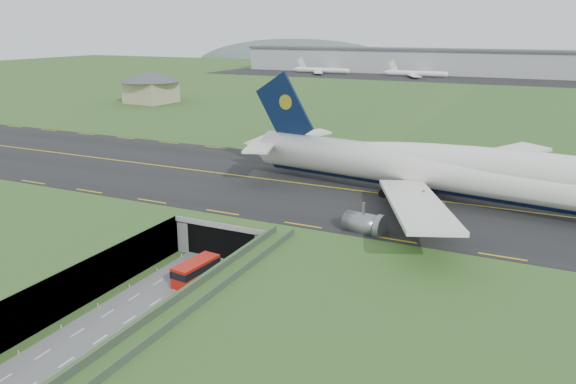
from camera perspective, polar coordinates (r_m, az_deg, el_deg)
The scene contains 10 objects.
ground at distance 81.79m, azimuth -9.81°, elevation -8.76°, with size 900.00×900.00×0.00m, color #326026.
airfield_deck at distance 80.57m, azimuth -9.91°, elevation -6.83°, with size 800.00×800.00×6.00m, color gray.
trench_road at distance 76.42m, azimuth -13.07°, elevation -10.77°, with size 12.00×75.00×0.20m, color slate.
taxiway at distance 106.55m, azimuth 0.19°, elevation 0.98°, with size 800.00×44.00×0.18m, color black.
tunnel_portal at distance 93.56m, azimuth -4.06°, elevation -3.05°, with size 17.00×22.30×6.00m.
guideway at distance 59.88m, azimuth -11.88°, elevation -13.11°, with size 3.00×53.00×7.05m.
jumbo_jet at distance 95.60m, azimuth 19.30°, elevation 1.68°, with size 99.73×62.77×20.96m.
shuttle_tram at distance 80.18m, azimuth -9.32°, elevation -7.94°, with size 3.63×7.81×3.08m.
service_building at distance 226.49m, azimuth -13.79°, elevation 10.63°, with size 24.34×24.34×12.42m.
cargo_terminal at distance 362.61m, azimuth 18.82°, elevation 12.35°, with size 320.00×67.00×15.60m.
Camera 1 is at (43.63, -59.96, 34.50)m, focal length 35.00 mm.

